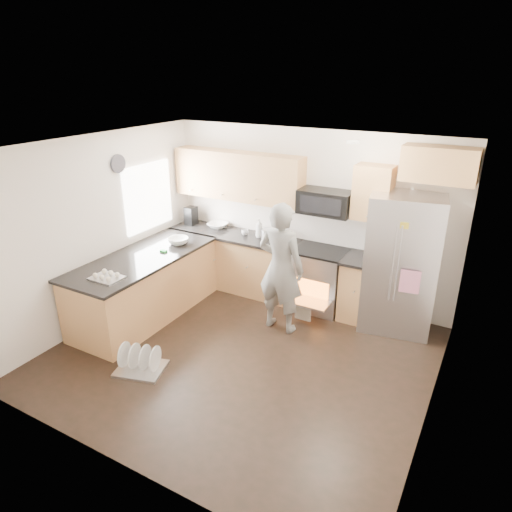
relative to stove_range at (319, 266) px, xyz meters
The scene contains 8 objects.
ground 1.86m from the stove_range, 101.69° to the right, with size 4.50×4.50×0.00m, color black.
room_shell 1.99m from the stove_range, 103.00° to the right, with size 4.54×4.04×2.62m.
back_cabinet_run 0.98m from the stove_range, behind, with size 4.45×0.64×2.50m.
peninsula 2.56m from the stove_range, 145.49° to the right, with size 0.96×2.36×1.02m.
stove_range is the anchor object (origin of this frame).
refrigerator 1.18m from the stove_range, ahead, with size 1.04×0.87×1.90m.
person 0.89m from the stove_range, 105.61° to the right, with size 0.66×0.43×1.81m, color gray.
dish_rack 2.88m from the stove_range, 116.38° to the right, with size 0.66×0.59×0.35m.
Camera 1 is at (2.54, -4.15, 3.37)m, focal length 32.00 mm.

